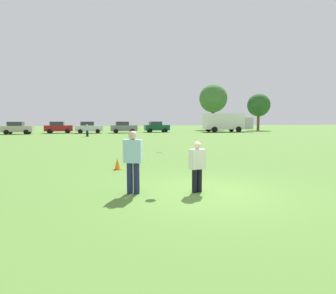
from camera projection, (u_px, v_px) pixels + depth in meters
ground_plane at (209, 192)px, 8.09m from camera, size 194.92×194.92×0.00m
player_thrower at (133, 159)px, 7.88m from camera, size 0.56×0.43×1.77m
player_defender at (197, 164)px, 8.04m from camera, size 0.48×0.35×1.46m
frisbee at (160, 153)px, 8.01m from camera, size 0.28×0.27×0.09m
traffic_cone at (117, 164)px, 11.82m from camera, size 0.32×0.32×0.48m
parked_car_near_left at (17, 128)px, 41.44m from camera, size 4.21×2.24×1.82m
parked_car_mid_left at (59, 127)px, 44.68m from camera, size 4.21×2.24×1.82m
parked_car_center at (89, 127)px, 44.42m from camera, size 4.21×2.24×1.82m
parked_car_mid_right at (123, 127)px, 45.38m from camera, size 4.21×2.24×1.82m
parked_car_near_right at (157, 127)px, 48.20m from camera, size 4.21×2.24×1.82m
box_truck at (227, 122)px, 49.10m from camera, size 8.52×3.06×3.18m
bystander_far_jogger at (87, 130)px, 35.28m from camera, size 0.47×0.35×1.52m
tree_center_elm at (213, 99)px, 59.19m from camera, size 5.85×5.85×9.51m
tree_east_birch at (259, 105)px, 56.09m from camera, size 4.47×4.47×7.27m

